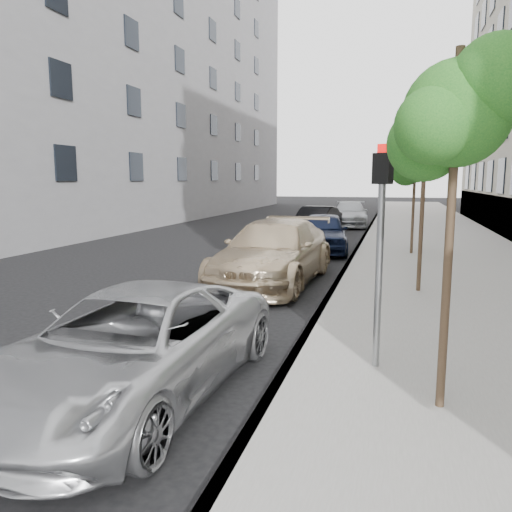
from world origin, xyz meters
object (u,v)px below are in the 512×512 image
at_px(tree_mid, 428,118).
at_px(suv, 274,252).
at_px(tree_near, 459,114).
at_px(sedan_black, 316,221).
at_px(tree_far, 416,161).
at_px(signal_pole, 380,230).
at_px(sedan_rear, 350,214).
at_px(sedan_blue, 323,232).
at_px(minivan, 134,345).

relative_size(tree_mid, suv, 0.84).
bearing_deg(tree_near, sedan_black, 103.24).
height_order(tree_mid, tree_far, tree_mid).
bearing_deg(signal_pole, tree_mid, 103.02).
bearing_deg(tree_mid, sedan_rear, 100.39).
bearing_deg(sedan_rear, suv, -95.48).
distance_m(tree_far, sedan_blue, 4.29).
relative_size(tree_far, signal_pole, 1.34).
distance_m(tree_mid, tree_far, 6.54).
height_order(minivan, sedan_blue, sedan_blue).
distance_m(minivan, suv, 7.52).
xyz_separation_m(tree_mid, minivan, (-3.79, -6.98, -3.52)).
bearing_deg(tree_far, tree_mid, -90.00).
xyz_separation_m(tree_far, minivan, (-3.79, -13.48, -2.76)).
bearing_deg(sedan_rear, signal_pole, -87.90).
relative_size(signal_pole, minivan, 0.63).
bearing_deg(tree_mid, sedan_blue, 115.86).
bearing_deg(sedan_blue, suv, -101.57).
relative_size(minivan, suv, 0.86).
height_order(minivan, sedan_black, sedan_black).
height_order(tree_near, minivan, tree_near).
height_order(suv, sedan_rear, suv).
xyz_separation_m(tree_far, sedan_blue, (-3.33, 0.36, -2.68)).
bearing_deg(sedan_rear, tree_far, -78.04).
height_order(sedan_blue, sedan_black, sedan_blue).
height_order(suv, sedan_blue, suv).
bearing_deg(tree_mid, signal_pole, -98.66).
height_order(signal_pole, suv, signal_pole).
bearing_deg(tree_mid, sedan_black, 109.56).
bearing_deg(tree_mid, tree_near, -90.00).
bearing_deg(suv, signal_pole, -60.48).
height_order(sedan_blue, sedan_rear, sedan_blue).
bearing_deg(signal_pole, tree_near, -32.44).
bearing_deg(tree_far, minivan, -105.72).
distance_m(signal_pole, minivan, 3.66).
distance_m(signal_pole, sedan_black, 18.54).
xyz_separation_m(signal_pole, suv, (-2.97, 5.91, -1.25)).
bearing_deg(tree_mid, suv, 171.85).
xyz_separation_m(minivan, sedan_black, (-0.73, 19.72, 0.03)).
height_order(signal_pole, sedan_black, signal_pole).
relative_size(tree_mid, tree_far, 1.17).
distance_m(sedan_black, sedan_rear, 5.53).
distance_m(tree_near, sedan_rear, 25.02).
distance_m(tree_far, sedan_black, 8.18).
bearing_deg(minivan, signal_pole, 31.47).
bearing_deg(tree_near, sedan_rear, 97.69).
bearing_deg(sedan_blue, tree_mid, -71.59).
relative_size(tree_near, sedan_blue, 0.91).
xyz_separation_m(tree_mid, sedan_rear, (-3.33, 18.14, -3.47)).
bearing_deg(signal_pole, tree_far, 107.74).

